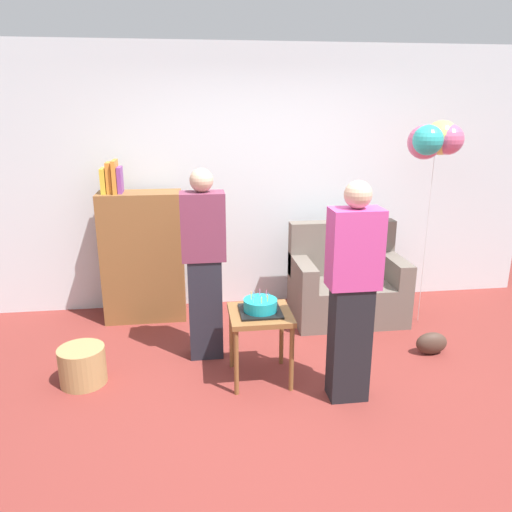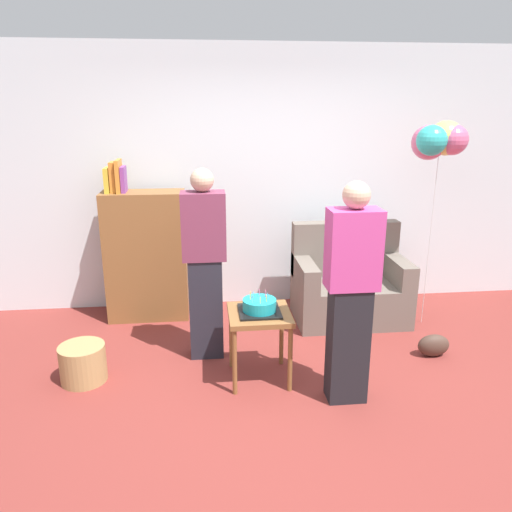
{
  "view_description": "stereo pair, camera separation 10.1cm",
  "coord_description": "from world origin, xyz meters",
  "px_view_note": "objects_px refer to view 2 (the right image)",
  "views": [
    {
      "loc": [
        -0.75,
        -3.2,
        2.12
      ],
      "look_at": [
        -0.24,
        0.6,
        0.95
      ],
      "focal_mm": 35.21,
      "sensor_mm": 36.0,
      "label": 1
    },
    {
      "loc": [
        -0.65,
        -3.21,
        2.12
      ],
      "look_at": [
        -0.24,
        0.6,
        0.95
      ],
      "focal_mm": 35.21,
      "sensor_mm": 36.0,
      "label": 2
    }
  ],
  "objects_px": {
    "couch": "(349,286)",
    "wicker_basket": "(83,363)",
    "person_blowing_candles": "(205,264)",
    "person_holding_cake": "(351,294)",
    "side_table": "(259,322)",
    "birthday_cake": "(259,306)",
    "handbag": "(433,345)",
    "balloon_bunch": "(439,140)",
    "bookshelf": "(146,254)"
  },
  "relations": [
    {
      "from": "person_holding_cake",
      "to": "wicker_basket",
      "type": "relative_size",
      "value": 4.53
    },
    {
      "from": "birthday_cake",
      "to": "handbag",
      "type": "relative_size",
      "value": 1.14
    },
    {
      "from": "side_table",
      "to": "balloon_bunch",
      "type": "xyz_separation_m",
      "value": [
        1.75,
        0.91,
        1.31
      ]
    },
    {
      "from": "couch",
      "to": "person_holding_cake",
      "type": "relative_size",
      "value": 0.67
    },
    {
      "from": "bookshelf",
      "to": "balloon_bunch",
      "type": "relative_size",
      "value": 0.82
    },
    {
      "from": "couch",
      "to": "bookshelf",
      "type": "xyz_separation_m",
      "value": [
        -2.04,
        0.25,
        0.33
      ]
    },
    {
      "from": "person_holding_cake",
      "to": "wicker_basket",
      "type": "bearing_deg",
      "value": -1.49
    },
    {
      "from": "birthday_cake",
      "to": "bookshelf",
      "type": "bearing_deg",
      "value": 126.47
    },
    {
      "from": "birthday_cake",
      "to": "person_blowing_candles",
      "type": "relative_size",
      "value": 0.2
    },
    {
      "from": "person_blowing_candles",
      "to": "balloon_bunch",
      "type": "bearing_deg",
      "value": 24.65
    },
    {
      "from": "couch",
      "to": "person_holding_cake",
      "type": "distance_m",
      "value": 1.59
    },
    {
      "from": "side_table",
      "to": "birthday_cake",
      "type": "distance_m",
      "value": 0.14
    },
    {
      "from": "bookshelf",
      "to": "person_blowing_candles",
      "type": "height_order",
      "value": "person_blowing_candles"
    },
    {
      "from": "birthday_cake",
      "to": "wicker_basket",
      "type": "height_order",
      "value": "birthday_cake"
    },
    {
      "from": "bookshelf",
      "to": "side_table",
      "type": "height_order",
      "value": "bookshelf"
    },
    {
      "from": "handbag",
      "to": "bookshelf",
      "type": "bearing_deg",
      "value": 155.8
    },
    {
      "from": "couch",
      "to": "wicker_basket",
      "type": "relative_size",
      "value": 3.06
    },
    {
      "from": "wicker_basket",
      "to": "handbag",
      "type": "xyz_separation_m",
      "value": [
        2.94,
        0.09,
        -0.05
      ]
    },
    {
      "from": "bookshelf",
      "to": "balloon_bunch",
      "type": "height_order",
      "value": "balloon_bunch"
    },
    {
      "from": "side_table",
      "to": "birthday_cake",
      "type": "relative_size",
      "value": 1.79
    },
    {
      "from": "couch",
      "to": "wicker_basket",
      "type": "height_order",
      "value": "couch"
    },
    {
      "from": "person_blowing_candles",
      "to": "person_holding_cake",
      "type": "xyz_separation_m",
      "value": [
        1.02,
        -0.8,
        0.0
      ]
    },
    {
      "from": "person_blowing_candles",
      "to": "person_holding_cake",
      "type": "distance_m",
      "value": 1.29
    },
    {
      "from": "person_blowing_candles",
      "to": "person_holding_cake",
      "type": "bearing_deg",
      "value": -25.52
    },
    {
      "from": "side_table",
      "to": "person_holding_cake",
      "type": "height_order",
      "value": "person_holding_cake"
    },
    {
      "from": "person_blowing_candles",
      "to": "wicker_basket",
      "type": "bearing_deg",
      "value": -148.79
    },
    {
      "from": "birthday_cake",
      "to": "wicker_basket",
      "type": "distance_m",
      "value": 1.47
    },
    {
      "from": "couch",
      "to": "person_holding_cake",
      "type": "bearing_deg",
      "value": -106.71
    },
    {
      "from": "bookshelf",
      "to": "wicker_basket",
      "type": "relative_size",
      "value": 4.47
    },
    {
      "from": "side_table",
      "to": "handbag",
      "type": "relative_size",
      "value": 2.04
    },
    {
      "from": "person_holding_cake",
      "to": "handbag",
      "type": "height_order",
      "value": "person_holding_cake"
    },
    {
      "from": "birthday_cake",
      "to": "person_blowing_candles",
      "type": "distance_m",
      "value": 0.64
    },
    {
      "from": "person_holding_cake",
      "to": "balloon_bunch",
      "type": "relative_size",
      "value": 0.83
    },
    {
      "from": "wicker_basket",
      "to": "side_table",
      "type": "bearing_deg",
      "value": -4.65
    },
    {
      "from": "side_table",
      "to": "wicker_basket",
      "type": "height_order",
      "value": "side_table"
    },
    {
      "from": "person_blowing_candles",
      "to": "balloon_bunch",
      "type": "xyz_separation_m",
      "value": [
        2.16,
        0.46,
        0.96
      ]
    },
    {
      "from": "person_holding_cake",
      "to": "side_table",
      "type": "bearing_deg",
      "value": -18.4
    },
    {
      "from": "person_blowing_candles",
      "to": "side_table",
      "type": "bearing_deg",
      "value": -34.88
    },
    {
      "from": "side_table",
      "to": "handbag",
      "type": "bearing_deg",
      "value": 7.42
    },
    {
      "from": "wicker_basket",
      "to": "handbag",
      "type": "height_order",
      "value": "wicker_basket"
    },
    {
      "from": "birthday_cake",
      "to": "person_blowing_candles",
      "type": "height_order",
      "value": "person_blowing_candles"
    },
    {
      "from": "bookshelf",
      "to": "balloon_bunch",
      "type": "xyz_separation_m",
      "value": [
        2.75,
        -0.44,
        1.13
      ]
    },
    {
      "from": "person_blowing_candles",
      "to": "balloon_bunch",
      "type": "distance_m",
      "value": 2.41
    },
    {
      "from": "couch",
      "to": "birthday_cake",
      "type": "relative_size",
      "value": 3.44
    },
    {
      "from": "couch",
      "to": "side_table",
      "type": "height_order",
      "value": "couch"
    },
    {
      "from": "side_table",
      "to": "birthday_cake",
      "type": "height_order",
      "value": "birthday_cake"
    },
    {
      "from": "side_table",
      "to": "person_holding_cake",
      "type": "bearing_deg",
      "value": -29.95
    },
    {
      "from": "bookshelf",
      "to": "person_blowing_candles",
      "type": "xyz_separation_m",
      "value": [
        0.58,
        -0.9,
        0.16
      ]
    },
    {
      "from": "bookshelf",
      "to": "person_blowing_candles",
      "type": "relative_size",
      "value": 0.99
    },
    {
      "from": "couch",
      "to": "balloon_bunch",
      "type": "height_order",
      "value": "balloon_bunch"
    }
  ]
}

